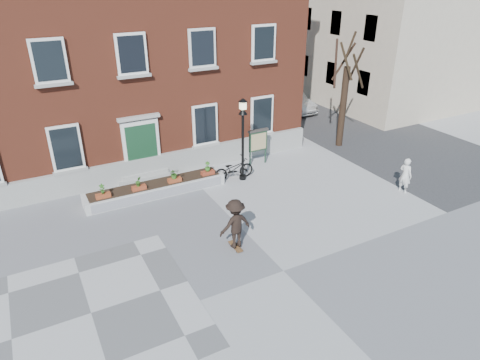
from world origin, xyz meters
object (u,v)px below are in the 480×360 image
bystander (405,175)px  lamp_post (243,128)px  bicycle (233,169)px  parked_car (291,101)px  notice_board (258,141)px  skateboarder (235,224)px

bystander → lamp_post: 7.48m
bicycle → parked_car: size_ratio=0.48×
notice_board → bystander: bearing=-53.3°
lamp_post → notice_board: (1.50, 1.15, -1.28)m
bystander → notice_board: (-4.22, 5.66, 0.45)m
bystander → lamp_post: bearing=43.2°
bystander → lamp_post: size_ratio=0.41×
lamp_post → skateboarder: 5.82m
lamp_post → skateboarder: lamp_post is taller
bicycle → bystander: size_ratio=1.26×
bicycle → bystander: bystander is taller
skateboarder → notice_board: bearing=53.6°
bicycle → notice_board: 2.25m
notice_board → bicycle: bearing=-153.0°
notice_board → skateboarder: skateboarder is taller
parked_car → lamp_post: 11.70m
lamp_post → skateboarder: bearing=-121.1°
notice_board → parked_car: bearing=45.8°
bicycle → parked_car: bearing=-46.5°
parked_car → notice_board: (-6.75, -6.94, 0.56)m
parked_car → notice_board: notice_board is taller
notice_board → lamp_post: bearing=-142.4°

